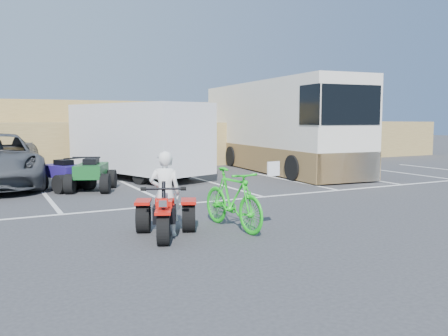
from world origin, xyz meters
name	(u,v)px	position (x,y,z in m)	size (l,w,h in m)	color
ground	(213,223)	(0.00, 0.00, 0.00)	(100.00, 100.00, 0.00)	#333336
parking_stripes	(180,193)	(0.87, 4.07, 0.00)	(28.00, 5.16, 0.01)	white
grass_embankment	(78,134)	(0.00, 15.48, 1.42)	(40.00, 8.50, 3.10)	olive
red_trike_atv	(165,238)	(-1.30, -0.66, 0.00)	(1.16, 1.54, 1.00)	red
rider	(165,194)	(-1.25, -0.52, 0.80)	(0.58, 0.38, 1.59)	white
green_dirt_bike	(233,199)	(0.13, -0.61, 0.60)	(0.57, 2.00, 1.20)	#14BF19
cargo_trailer	(138,138)	(0.85, 8.15, 1.47)	(4.11, 6.26, 2.72)	silver
rv_motorhome	(277,133)	(7.02, 8.32, 1.58)	(3.43, 10.33, 3.65)	silver
quad_atv_blue	(65,190)	(-2.06, 6.26, 0.00)	(1.20, 1.60, 1.05)	navy
quad_atv_green	(92,191)	(-1.35, 5.71, 0.00)	(1.26, 1.69, 1.10)	#124F1D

